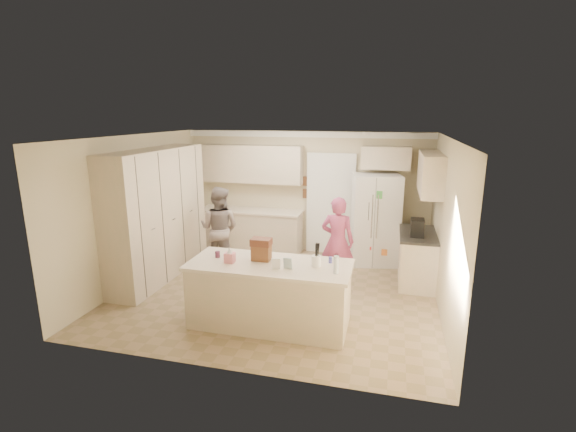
% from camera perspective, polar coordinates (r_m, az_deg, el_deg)
% --- Properties ---
extents(floor, '(5.20, 4.60, 0.02)m').
position_cam_1_polar(floor, '(7.23, -1.47, -10.35)').
color(floor, '#8D7559').
rests_on(floor, ground).
extents(ceiling, '(5.20, 4.60, 0.02)m').
position_cam_1_polar(ceiling, '(6.60, -1.61, 10.86)').
color(ceiling, white).
rests_on(ceiling, wall_back).
extents(wall_back, '(5.20, 0.02, 2.60)m').
position_cam_1_polar(wall_back, '(8.99, 2.44, 3.26)').
color(wall_back, beige).
rests_on(wall_back, ground).
extents(wall_front, '(5.20, 0.02, 2.60)m').
position_cam_1_polar(wall_front, '(4.72, -9.18, -6.89)').
color(wall_front, beige).
rests_on(wall_front, ground).
extents(wall_left, '(0.02, 4.60, 2.60)m').
position_cam_1_polar(wall_left, '(7.90, -20.10, 0.92)').
color(wall_left, beige).
rests_on(wall_left, ground).
extents(wall_right, '(0.02, 4.60, 2.60)m').
position_cam_1_polar(wall_right, '(6.61, 20.81, -1.57)').
color(wall_right, beige).
rests_on(wall_right, ground).
extents(crown_back, '(5.20, 0.08, 0.12)m').
position_cam_1_polar(crown_back, '(8.80, 2.45, 11.09)').
color(crown_back, white).
rests_on(crown_back, wall_back).
extents(pantry_bank, '(0.60, 2.60, 2.35)m').
position_cam_1_polar(pantry_bank, '(7.92, -17.36, 0.24)').
color(pantry_bank, beige).
rests_on(pantry_bank, floor).
extents(back_base_cab, '(2.20, 0.60, 0.88)m').
position_cam_1_polar(back_base_cab, '(9.20, -5.05, -2.04)').
color(back_base_cab, beige).
rests_on(back_base_cab, floor).
extents(back_countertop, '(2.24, 0.63, 0.04)m').
position_cam_1_polar(back_countertop, '(9.08, -5.13, 0.73)').
color(back_countertop, beige).
rests_on(back_countertop, back_base_cab).
extents(back_upper_cab, '(2.20, 0.35, 0.80)m').
position_cam_1_polar(back_upper_cab, '(9.03, -4.98, 7.11)').
color(back_upper_cab, beige).
rests_on(back_upper_cab, wall_back).
extents(doorway_opening, '(0.90, 0.06, 2.10)m').
position_cam_1_polar(doorway_opening, '(8.92, 5.84, 1.47)').
color(doorway_opening, black).
rests_on(doorway_opening, floor).
extents(doorway_casing, '(1.02, 0.03, 2.22)m').
position_cam_1_polar(doorway_casing, '(8.89, 5.81, 1.43)').
color(doorway_casing, white).
rests_on(doorway_casing, floor).
extents(wall_frame_upper, '(0.15, 0.02, 0.20)m').
position_cam_1_polar(wall_frame_upper, '(8.91, 2.53, 4.79)').
color(wall_frame_upper, brown).
rests_on(wall_frame_upper, wall_back).
extents(wall_frame_lower, '(0.15, 0.02, 0.20)m').
position_cam_1_polar(wall_frame_lower, '(8.96, 2.51, 3.08)').
color(wall_frame_lower, brown).
rests_on(wall_frame_lower, wall_back).
extents(refrigerator, '(1.02, 0.86, 1.80)m').
position_cam_1_polar(refrigerator, '(8.45, 11.84, -0.50)').
color(refrigerator, white).
rests_on(refrigerator, floor).
extents(fridge_seam, '(0.02, 0.02, 1.78)m').
position_cam_1_polar(fridge_seam, '(8.11, 11.72, -1.11)').
color(fridge_seam, gray).
rests_on(fridge_seam, refrigerator).
extents(fridge_dispenser, '(0.22, 0.03, 0.35)m').
position_cam_1_polar(fridge_dispenser, '(8.05, 10.24, 0.69)').
color(fridge_dispenser, black).
rests_on(fridge_dispenser, refrigerator).
extents(fridge_handle_l, '(0.02, 0.02, 0.85)m').
position_cam_1_polar(fridge_handle_l, '(8.06, 11.41, -0.08)').
color(fridge_handle_l, silver).
rests_on(fridge_handle_l, refrigerator).
extents(fridge_handle_r, '(0.02, 0.02, 0.85)m').
position_cam_1_polar(fridge_handle_r, '(8.06, 12.12, -0.12)').
color(fridge_handle_r, silver).
rests_on(fridge_handle_r, refrigerator).
extents(over_fridge_cab, '(0.95, 0.35, 0.45)m').
position_cam_1_polar(over_fridge_cab, '(8.52, 13.27, 7.75)').
color(over_fridge_cab, beige).
rests_on(over_fridge_cab, wall_back).
extents(right_base_cab, '(0.60, 1.20, 0.88)m').
position_cam_1_polar(right_base_cab, '(7.78, 17.21, -5.63)').
color(right_base_cab, beige).
rests_on(right_base_cab, floor).
extents(right_countertop, '(0.63, 1.24, 0.04)m').
position_cam_1_polar(right_countertop, '(7.65, 17.38, -2.38)').
color(right_countertop, '#2D2B28').
rests_on(right_countertop, right_base_cab).
extents(right_upper_cab, '(0.35, 1.50, 0.70)m').
position_cam_1_polar(right_upper_cab, '(7.64, 18.89, 5.57)').
color(right_upper_cab, beige).
rests_on(right_upper_cab, wall_right).
extents(coffee_maker, '(0.22, 0.28, 0.30)m').
position_cam_1_polar(coffee_maker, '(7.41, 17.24, -1.52)').
color(coffee_maker, black).
rests_on(coffee_maker, right_countertop).
extents(island_base, '(2.20, 0.90, 0.88)m').
position_cam_1_polar(island_base, '(6.03, -2.49, -10.80)').
color(island_base, beige).
rests_on(island_base, floor).
extents(island_top, '(2.28, 0.96, 0.05)m').
position_cam_1_polar(island_top, '(5.86, -2.54, -6.70)').
color(island_top, beige).
rests_on(island_top, island_base).
extents(utensil_crock, '(0.13, 0.13, 0.15)m').
position_cam_1_polar(utensil_crock, '(5.73, 3.88, -6.15)').
color(utensil_crock, white).
rests_on(utensil_crock, island_top).
extents(tissue_box, '(0.13, 0.13, 0.14)m').
position_cam_1_polar(tissue_box, '(5.91, -7.97, -5.66)').
color(tissue_box, pink).
rests_on(tissue_box, island_top).
extents(tissue_plume, '(0.08, 0.08, 0.08)m').
position_cam_1_polar(tissue_plume, '(5.87, -8.00, -4.64)').
color(tissue_plume, white).
rests_on(tissue_plume, tissue_box).
extents(dollhouse_body, '(0.26, 0.18, 0.22)m').
position_cam_1_polar(dollhouse_body, '(5.94, -3.67, -5.02)').
color(dollhouse_body, brown).
rests_on(dollhouse_body, island_top).
extents(dollhouse_roof, '(0.28, 0.20, 0.10)m').
position_cam_1_polar(dollhouse_roof, '(5.89, -3.69, -3.55)').
color(dollhouse_roof, '#592D1E').
rests_on(dollhouse_roof, dollhouse_body).
extents(jam_jar, '(0.07, 0.07, 0.09)m').
position_cam_1_polar(jam_jar, '(6.14, -9.61, -5.20)').
color(jam_jar, '#59263F').
rests_on(jam_jar, island_top).
extents(greeting_card_a, '(0.12, 0.06, 0.16)m').
position_cam_1_polar(greeting_card_a, '(5.60, -1.66, -6.53)').
color(greeting_card_a, white).
rests_on(greeting_card_a, island_top).
extents(greeting_card_b, '(0.12, 0.05, 0.16)m').
position_cam_1_polar(greeting_card_b, '(5.61, -0.03, -6.49)').
color(greeting_card_b, silver).
rests_on(greeting_card_b, island_top).
extents(water_bottle, '(0.07, 0.07, 0.24)m').
position_cam_1_polar(water_bottle, '(5.48, 6.61, -6.64)').
color(water_bottle, silver).
rests_on(water_bottle, island_top).
extents(shaker_salt, '(0.05, 0.05, 0.09)m').
position_cam_1_polar(shaker_salt, '(5.87, 5.82, -5.99)').
color(shaker_salt, '#4B4CAD').
rests_on(shaker_salt, island_top).
extents(shaker_pepper, '(0.05, 0.05, 0.09)m').
position_cam_1_polar(shaker_pepper, '(5.86, 6.50, -6.04)').
color(shaker_pepper, '#4B4CAD').
rests_on(shaker_pepper, island_top).
extents(teen_boy, '(0.82, 0.65, 1.62)m').
position_cam_1_polar(teen_boy, '(8.08, -9.36, -1.71)').
color(teen_boy, gray).
rests_on(teen_boy, floor).
extents(teen_girl, '(0.60, 0.42, 1.58)m').
position_cam_1_polar(teen_girl, '(7.31, 6.78, -3.46)').
color(teen_girl, '#C64C86').
rests_on(teen_girl, floor).
extents(fridge_magnets, '(0.76, 0.02, 1.44)m').
position_cam_1_polar(fridge_magnets, '(8.10, 11.72, -1.12)').
color(fridge_magnets, tan).
rests_on(fridge_magnets, refrigerator).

